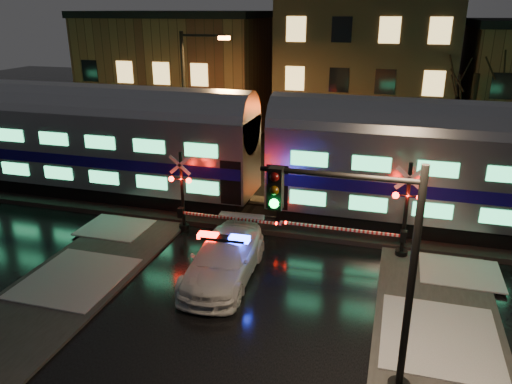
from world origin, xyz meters
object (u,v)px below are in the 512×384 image
at_px(crossing_signal_left, 189,201).
at_px(police_car, 224,259).
at_px(crossing_signal_right, 396,220).
at_px(traffic_light, 370,277).
at_px(streetlight, 189,99).

bearing_deg(crossing_signal_left, police_car, -50.54).
xyz_separation_m(police_car, crossing_signal_right, (6.10, 3.52, 0.87)).
bearing_deg(traffic_light, crossing_signal_right, 83.25).
relative_size(police_car, crossing_signal_left, 1.08).
bearing_deg(traffic_light, crossing_signal_left, 133.92).
distance_m(crossing_signal_right, traffic_light, 8.21).
height_order(traffic_light, streetlight, streetlight).
distance_m(police_car, crossing_signal_right, 7.09).
bearing_deg(crossing_signal_left, traffic_light, -43.67).
distance_m(crossing_signal_right, streetlight, 13.86).
bearing_deg(streetlight, crossing_signal_left, -67.99).
xyz_separation_m(police_car, crossing_signal_left, (-2.89, 3.51, 0.72)).
bearing_deg(crossing_signal_left, streetlight, 112.01).
bearing_deg(crossing_signal_right, police_car, -150.04).
relative_size(police_car, traffic_light, 0.89).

